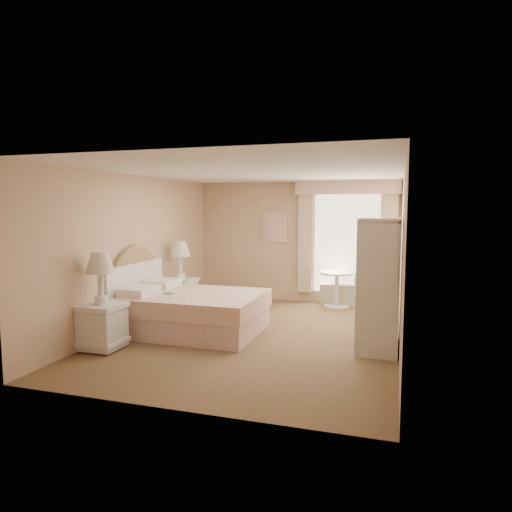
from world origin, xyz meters
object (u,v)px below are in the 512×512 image
(nightstand_near, at_px, (102,314))
(armoire, at_px, (379,294))
(cafe_chair, at_px, (367,291))
(bed, at_px, (188,310))
(round_table, at_px, (337,284))
(nightstand_far, at_px, (181,286))

(nightstand_near, bearing_deg, armoire, 18.70)
(nightstand_near, bearing_deg, cafe_chair, 39.41)
(bed, distance_m, nightstand_near, 1.41)
(round_table, relative_size, armoire, 0.39)
(bed, distance_m, nightstand_far, 1.40)
(armoire, bearing_deg, bed, -179.33)
(nightstand_far, distance_m, cafe_chair, 3.41)
(nightstand_far, relative_size, cafe_chair, 1.48)
(cafe_chair, bearing_deg, armoire, -95.72)
(nightstand_far, bearing_deg, round_table, 25.74)
(nightstand_near, distance_m, round_table, 4.62)
(bed, xyz_separation_m, nightstand_far, (-0.72, 1.19, 0.15))
(nightstand_far, bearing_deg, cafe_chair, 6.61)
(nightstand_near, xyz_separation_m, armoire, (3.65, 1.24, 0.25))
(armoire, bearing_deg, nightstand_far, 162.49)
(cafe_chair, bearing_deg, round_table, 108.68)
(nightstand_near, height_order, round_table, nightstand_near)
(nightstand_near, relative_size, round_table, 1.90)
(round_table, bearing_deg, nightstand_near, -126.50)
(bed, relative_size, cafe_chair, 2.37)
(nightstand_far, bearing_deg, armoire, -17.51)
(bed, bearing_deg, nightstand_near, -120.90)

